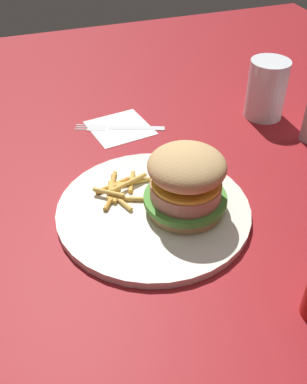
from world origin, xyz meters
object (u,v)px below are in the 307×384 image
plate (154,211)px  drink_glass (266,91)px  napkin (120,128)px  sandwich (186,182)px  fork (119,127)px  fries_pile (119,189)px

plate → drink_glass: 0.37m
napkin → drink_glass: (-0.29, 0.05, 0.05)m
sandwich → drink_glass: same height
napkin → fork: fork is taller
napkin → drink_glass: bearing=170.6°
napkin → drink_glass: size_ratio=0.96×
plate → fries_pile: (0.04, -0.05, 0.01)m
plate → napkin: (-0.02, -0.26, -0.01)m
sandwich → fries_pile: bearing=-41.8°
plate → drink_glass: size_ratio=2.53×
sandwich → napkin: (0.02, -0.28, -0.06)m
plate → fork: size_ratio=1.74×
sandwich → fries_pile: size_ratio=1.20×
fork → fries_pile: bearing=74.1°
fries_pile → napkin: bearing=-106.3°
sandwich → fork: bearing=-85.3°
plate → napkin: 0.26m
sandwich → drink_glass: 0.35m
plate → sandwich: bearing=156.6°
drink_glass → napkin: bearing=-9.4°
napkin → fries_pile: bearing=73.7°
sandwich → drink_glass: bearing=-139.2°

